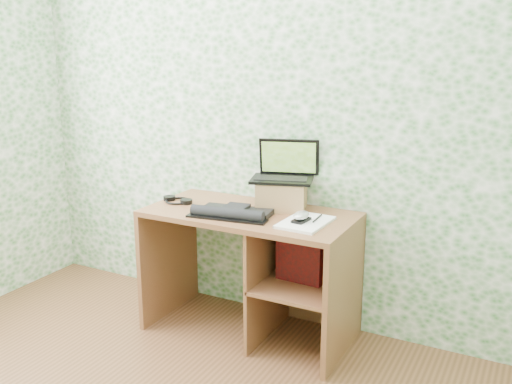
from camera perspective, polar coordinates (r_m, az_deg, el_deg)
The scene contains 10 objects.
wall_back at distance 3.43m, azimuth 1.80°, elevation 8.17°, with size 3.50×3.50×0.00m, color silver.
desk at distance 3.35m, azimuth 0.79°, elevation -6.47°, with size 1.20×0.60×0.75m.
riser at distance 3.31m, azimuth 2.59°, elevation -0.30°, with size 0.28×0.23×0.17m, color #A07547.
laptop at distance 3.31m, azimuth 2.89°, elevation 2.17°, with size 0.41×0.34×0.23m.
keyboard at distance 3.18m, azimuth -2.39°, elevation -2.06°, with size 0.47×0.29×0.06m.
headphones at distance 3.50m, azimuth -7.83°, elevation -0.84°, with size 0.21×0.17×0.03m.
notepad at distance 3.07m, azimuth 4.96°, elevation -3.05°, with size 0.22×0.32×0.01m, color white.
mouse at distance 3.05m, azimuth 4.55°, elevation -2.57°, with size 0.08×0.12×0.04m, color silver.
pen at distance 3.10m, azimuth 6.14°, elevation -2.64°, with size 0.01×0.01×0.14m, color black.
red_box at distance 3.20m, azimuth 4.50°, elevation -6.16°, with size 0.27×0.09×0.32m, color maroon.
Camera 1 is at (1.48, -1.32, 1.69)m, focal length 40.00 mm.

